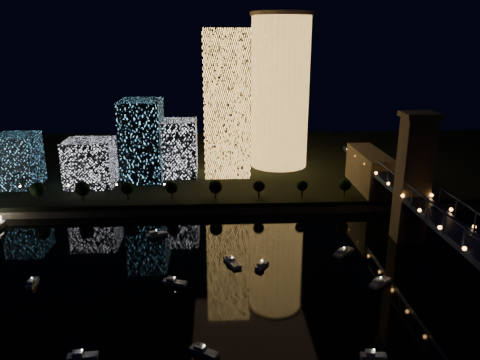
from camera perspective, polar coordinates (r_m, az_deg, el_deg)
name	(u,v)px	position (r m, az deg, el deg)	size (l,w,h in m)	color
ground	(252,316)	(139.02, 1.43, -16.28)	(520.00, 520.00, 0.00)	black
far_bank	(232,162)	(285.53, -0.99, 2.15)	(420.00, 160.00, 5.00)	black
seawall	(238,209)	(211.60, -0.25, -3.61)	(420.00, 6.00, 3.00)	#6B5E4C
tower_cylindrical	(280,91)	(264.30, 4.88, 10.70)	(34.00, 34.00, 83.76)	#F6B14E
tower_rectangular	(227,104)	(247.59, -1.64, 9.29)	(23.65, 23.65, 75.25)	#F6B14E
midrise_blocks	(121,149)	(247.05, -14.35, 3.63)	(96.24, 36.58, 40.69)	silver
truss_bridge	(475,254)	(153.01, 26.69, -8.03)	(13.00, 266.00, 50.00)	navy
motorboats	(237,286)	(151.81, -0.40, -12.78)	(117.19, 87.59, 2.78)	silver
esplanade_trees	(151,188)	(216.18, -10.83, -0.95)	(166.04, 6.67, 8.84)	black
street_lamps	(164,187)	(221.60, -9.21, -0.80)	(132.70, 0.70, 5.65)	black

